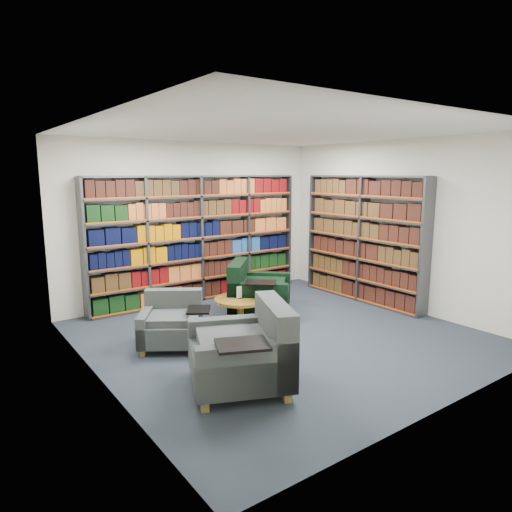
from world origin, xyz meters
TOP-DOWN VIEW (x-y plane):
  - room_shell at (0.00, 0.00)m, footprint 5.02×5.02m
  - bookshelf_back at (0.00, 2.34)m, footprint 4.00×0.28m
  - bookshelf_right at (2.34, 0.60)m, footprint 0.28×2.50m
  - chair_teal_left at (-1.38, 0.58)m, footprint 1.06×1.06m
  - chair_green_right at (0.31, 1.07)m, footprint 1.32×1.32m
  - chair_teal_front at (-1.26, -1.02)m, footprint 1.32×1.35m
  - coffee_table at (-0.13, 0.83)m, footprint 0.80×0.80m

SIDE VIEW (x-z plane):
  - chair_teal_left at x=-1.38m, z-range -0.07..0.63m
  - coffee_table at x=-0.13m, z-range 0.02..0.58m
  - chair_green_right at x=0.31m, z-range -0.08..0.77m
  - chair_teal_front at x=-1.26m, z-range -0.09..0.83m
  - bookshelf_back at x=0.00m, z-range 0.00..2.20m
  - bookshelf_right at x=2.34m, z-range 0.00..2.20m
  - room_shell at x=0.00m, z-range -0.01..2.81m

